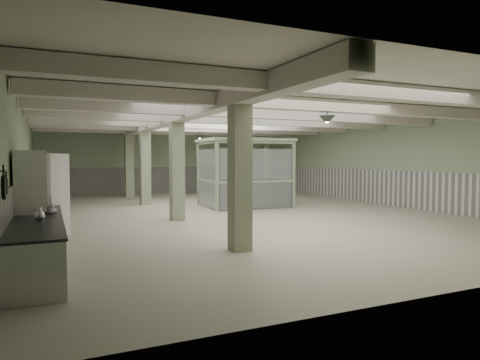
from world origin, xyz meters
name	(u,v)px	position (x,y,z in m)	size (l,w,h in m)	color
floor	(235,213)	(0.00, 0.00, 0.00)	(20.00, 20.00, 0.00)	beige
ceiling	(235,115)	(0.00, 0.00, 3.60)	(14.00, 20.00, 0.02)	white
wall_back	(167,162)	(0.00, 10.00, 1.80)	(14.00, 0.02, 3.60)	#9BAB89
wall_left	(24,166)	(-7.00, 0.00, 1.80)	(0.02, 20.00, 3.60)	#9BAB89
wall_right	(382,163)	(7.00, 0.00, 1.80)	(0.02, 20.00, 3.60)	#9BAB89
wainscot_left	(25,200)	(-6.97, 0.00, 0.75)	(0.05, 19.90, 1.50)	white
wainscot_right	(381,187)	(6.97, 0.00, 0.75)	(0.05, 19.90, 1.50)	white
wainscot_back	(167,180)	(0.00, 9.97, 0.75)	(13.90, 0.05, 1.50)	white
girder	(169,119)	(-2.50, 0.00, 3.38)	(0.45, 19.90, 0.40)	beige
beam_a	(379,91)	(0.00, -7.50, 3.42)	(13.90, 0.35, 0.32)	beige
beam_b	(311,105)	(0.00, -5.00, 3.42)	(13.90, 0.35, 0.32)	beige
beam_c	(267,114)	(0.00, -2.50, 3.42)	(13.90, 0.35, 0.32)	beige
beam_d	(235,120)	(0.00, 0.00, 3.42)	(13.90, 0.35, 0.32)	beige
beam_e	(211,125)	(0.00, 2.50, 3.42)	(13.90, 0.35, 0.32)	beige
beam_f	(193,129)	(0.00, 5.00, 3.42)	(13.90, 0.35, 0.32)	beige
beam_g	(179,132)	(0.00, 7.50, 3.42)	(13.90, 0.35, 0.32)	beige
column_a	(240,169)	(-2.50, -6.00, 1.80)	(0.42, 0.42, 3.60)	#94A182
column_b	(177,165)	(-2.50, -1.00, 1.80)	(0.42, 0.42, 3.60)	#94A182
column_c	(145,163)	(-2.50, 4.00, 1.80)	(0.42, 0.42, 3.60)	#94A182
column_d	(129,162)	(-2.50, 8.00, 1.80)	(0.42, 0.42, 3.60)	#94A182
hook_rail	(1,171)	(-6.93, -7.60, 1.85)	(0.02, 0.02, 1.20)	black
pendant_front	(327,120)	(0.50, -5.00, 3.05)	(0.44, 0.44, 0.22)	#2E3D2F
pendant_mid	(242,131)	(0.50, 0.50, 3.05)	(0.44, 0.44, 0.22)	#2E3D2F
pendant_back	(200,137)	(0.50, 5.50, 3.05)	(0.44, 0.44, 0.22)	#2E3D2F
prep_counter	(37,240)	(-6.54, -5.52, 0.46)	(0.91, 5.23, 0.91)	#BCBCC1
pitcher_near	(40,215)	(-6.47, -6.18, 1.03)	(0.18, 0.21, 0.27)	#BCBCC1
pitcher_far	(32,203)	(-6.66, -4.14, 1.05)	(0.20, 0.23, 0.30)	#BCBCC1
veg_colander	(45,208)	(-6.40, -4.96, 1.01)	(0.48, 0.48, 0.22)	#3F3E43
orange_bowl	(37,210)	(-6.55, -4.64, 0.94)	(0.23, 0.23, 0.08)	#B2B2B7
skillet_near	(4,187)	(-6.88, -7.80, 1.63)	(0.34, 0.34, 0.04)	black
skillet_far	(6,186)	(-6.88, -7.40, 1.63)	(0.23, 0.23, 0.03)	black
walkin_cooler	(34,201)	(-6.62, -4.00, 1.09)	(0.98, 2.37, 2.17)	white
guard_booth	(244,162)	(1.22, 1.85, 1.88)	(3.67, 3.16, 2.82)	#96AA88
filing_cabinet	(288,192)	(3.08, 1.40, 0.58)	(0.37, 0.53, 1.16)	#595C4C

